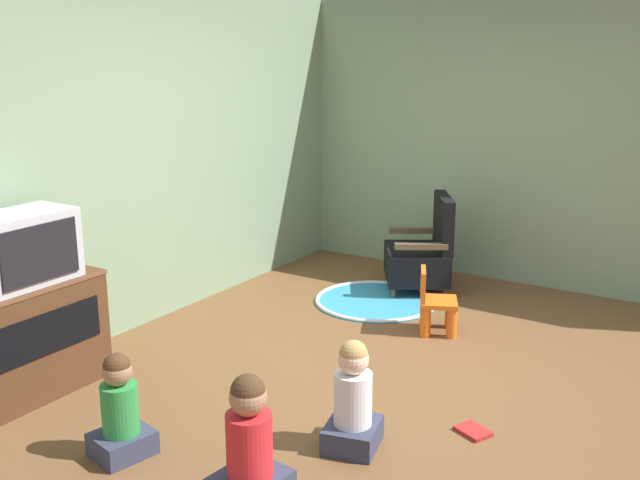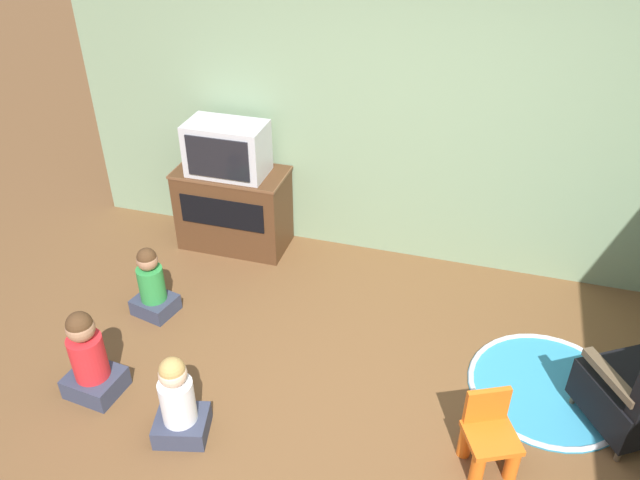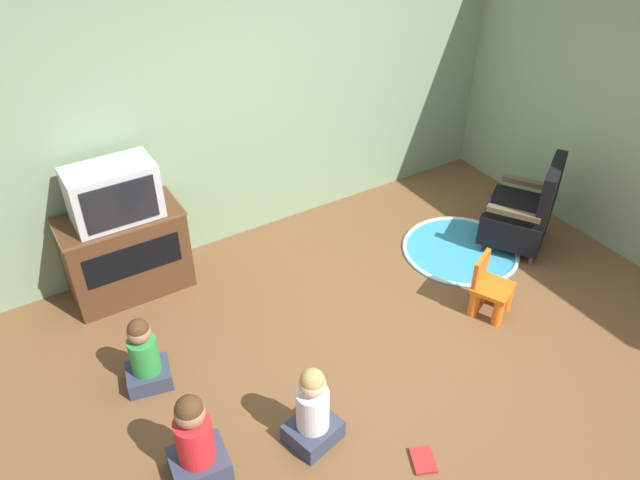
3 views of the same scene
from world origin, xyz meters
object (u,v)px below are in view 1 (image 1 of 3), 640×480
Objects in this scene: yellow_kid_chair at (436,307)px; child_watching_left at (249,448)px; television at (20,249)px; black_armchair at (422,254)px; child_watching_right at (353,402)px; tv_cabinet at (26,336)px; book at (473,431)px; child_watching_center at (120,412)px.

yellow_kid_chair is 0.75× the size of child_watching_left.
television is 2.05m from child_watching_left.
television is at bearing -52.35° from black_armchair.
black_armchair reaches higher than child_watching_right.
black_armchair is at bearing -20.44° from television.
child_watching_right is (0.52, -2.11, -0.11)m from tv_cabinet.
tv_cabinet reaches higher than book.
book is (1.02, -2.60, -0.96)m from television.
child_watching_right is at bearing -76.22° from tv_cabinet.
television is 1.11× the size of child_watching_center.
child_watching_left is 0.74m from child_watching_right.
television reaches higher than book.
child_watching_right is (-1.85, -0.32, 0.07)m from yellow_kid_chair.
child_watching_left is (-3.49, -0.70, -0.04)m from black_armchair.
child_watching_center is 2.58× the size of book.
book is (1.23, -0.68, -0.28)m from child_watching_left.
black_armchair is at bearing 3.33° from child_watching_right.
child_watching_left reaches higher than child_watching_right.
child_watching_left is 1.43m from book.
yellow_kid_chair is (2.37, -1.79, -0.18)m from tv_cabinet.
black_armchair is 2.90m from child_watching_right.
child_watching_center is (-0.23, -1.06, -0.71)m from television.
tv_cabinet is 1.46× the size of television.
tv_cabinet is at bearing -52.79° from black_armchair.
child_watching_left is at bearing -96.20° from television.
black_armchair is 1.28× the size of child_watching_left.
book is (1.26, -1.54, -0.25)m from child_watching_center.
television reaches higher than child_watching_left.
television is 1.04× the size of child_watching_right.
child_watching_center is (-0.02, 0.86, -0.04)m from child_watching_left.
child_watching_left reaches higher than book.
television is 3.56m from black_armchair.
yellow_kid_chair is 2.59m from child_watching_left.
book is at bearing -68.54° from television.
child_watching_left is (-0.21, -1.95, -0.09)m from tv_cabinet.
book is (0.50, -0.52, -0.26)m from child_watching_right.
yellow_kid_chair reaches higher than book.
book is at bearing -59.72° from child_watching_right.
book is (1.02, -2.63, -0.37)m from tv_cabinet.
television is at bearing 89.94° from child_watching_center.
child_watching_left is 0.87m from child_watching_center.
black_armchair is 3.56m from child_watching_left.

